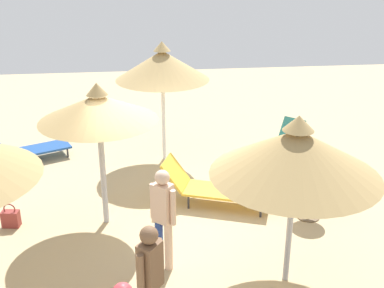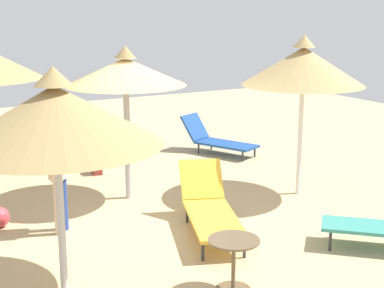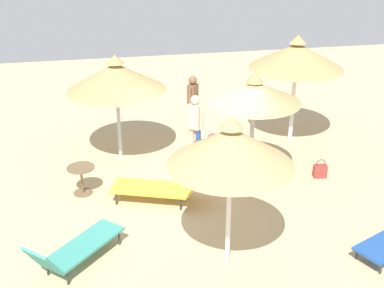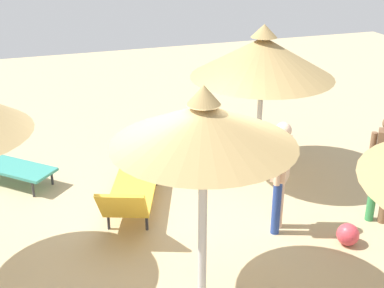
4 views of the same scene
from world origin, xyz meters
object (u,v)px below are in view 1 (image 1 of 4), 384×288
at_px(parasol_umbrella_far_left, 98,108).
at_px(lounge_chair_edge, 212,187).
at_px(person_standing_front, 151,277).
at_px(handbag, 11,218).
at_px(lounge_chair_near_right, 27,148).
at_px(person_standing_center, 163,213).
at_px(side_table_round, 310,196).
at_px(parasol_umbrella_back, 296,153).
at_px(lounge_chair_near_left, 278,146).
at_px(parasol_umbrella_front, 162,65).

height_order(parasol_umbrella_far_left, lounge_chair_edge, parasol_umbrella_far_left).
bearing_deg(person_standing_front, handbag, 38.55).
height_order(lounge_chair_near_right, person_standing_center, person_standing_center).
height_order(lounge_chair_near_right, side_table_round, lounge_chair_near_right).
bearing_deg(parasol_umbrella_back, lounge_chair_near_right, 43.51).
relative_size(lounge_chair_near_left, side_table_round, 2.79).
relative_size(lounge_chair_edge, lounge_chair_near_right, 1.16).
relative_size(lounge_chair_near_right, person_standing_center, 1.12).
relative_size(parasol_umbrella_back, person_standing_front, 1.56).
bearing_deg(parasol_umbrella_far_left, lounge_chair_near_left, -58.95).
bearing_deg(side_table_round, parasol_umbrella_back, 151.05).
height_order(parasol_umbrella_front, lounge_chair_near_left, parasol_umbrella_front).
distance_m(lounge_chair_edge, handbag, 3.88).
xyz_separation_m(parasol_umbrella_front, parasol_umbrella_back, (-4.89, -1.59, -0.18)).
bearing_deg(parasol_umbrella_back, lounge_chair_near_left, -14.19).
bearing_deg(lounge_chair_near_right, lounge_chair_edge, -122.65).
distance_m(parasol_umbrella_far_left, lounge_chair_near_right, 4.14).
relative_size(parasol_umbrella_far_left, person_standing_front, 1.56).
relative_size(lounge_chair_near_left, person_standing_front, 1.06).
xyz_separation_m(person_standing_front, handbag, (3.14, 2.50, -0.83)).
xyz_separation_m(parasol_umbrella_far_left, person_standing_front, (-3.11, -0.75, -1.26)).
height_order(parasol_umbrella_far_left, side_table_round, parasol_umbrella_far_left).
height_order(lounge_chair_near_left, person_standing_center, person_standing_center).
bearing_deg(lounge_chair_edge, person_standing_center, 151.00).
distance_m(parasol_umbrella_back, handbag, 5.46).
xyz_separation_m(lounge_chair_near_right, person_standing_center, (-4.61, -3.01, 0.65)).
xyz_separation_m(lounge_chair_near_left, person_standing_front, (-5.52, 3.26, 0.63)).
bearing_deg(parasol_umbrella_back, person_standing_front, 116.07).
bearing_deg(parasol_umbrella_front, handbag, 132.60).
height_order(person_standing_front, handbag, person_standing_front).
height_order(lounge_chair_near_left, lounge_chair_near_right, lounge_chair_near_right).
distance_m(lounge_chair_edge, side_table_round, 1.91).
xyz_separation_m(parasol_umbrella_far_left, lounge_chair_near_right, (3.08, 2.01, -1.91)).
distance_m(lounge_chair_near_right, side_table_round, 6.76).
xyz_separation_m(parasol_umbrella_front, parasol_umbrella_far_left, (-2.82, 1.28, -0.08)).
bearing_deg(side_table_round, parasol_umbrella_far_left, 85.83).
bearing_deg(handbag, lounge_chair_near_left, -67.56).
bearing_deg(lounge_chair_near_right, person_standing_center, -146.84).
xyz_separation_m(parasol_umbrella_back, person_standing_center, (0.54, 1.87, -1.16)).
bearing_deg(parasol_umbrella_far_left, parasol_umbrella_front, -24.41).
distance_m(parasol_umbrella_far_left, lounge_chair_near_left, 5.04).
relative_size(person_standing_front, side_table_round, 2.62).
distance_m(parasol_umbrella_front, parasol_umbrella_far_left, 3.10).
bearing_deg(lounge_chair_near_left, parasol_umbrella_far_left, 121.05).
xyz_separation_m(person_standing_center, side_table_round, (1.25, -2.86, -0.55)).
relative_size(lounge_chair_edge, person_standing_center, 1.29).
distance_m(lounge_chair_edge, lounge_chair_near_right, 4.88).
bearing_deg(person_standing_front, lounge_chair_near_left, -30.55).
height_order(parasol_umbrella_back, lounge_chair_near_right, parasol_umbrella_back).
height_order(handbag, side_table_round, side_table_round).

